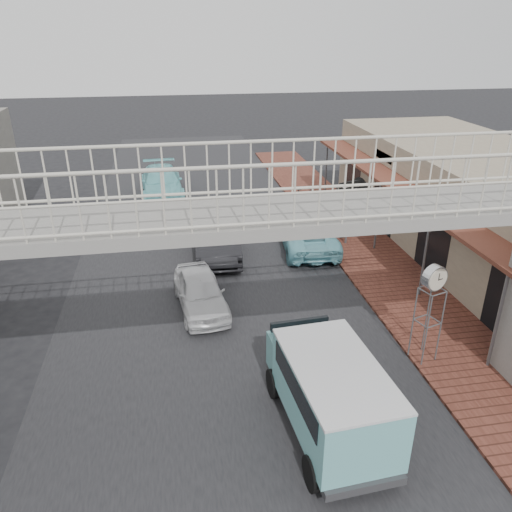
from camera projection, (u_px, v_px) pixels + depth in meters
name	position (u px, v px, depth m)	size (l,w,h in m)	color
ground	(221.00, 331.00, 15.12)	(120.00, 120.00, 0.00)	black
road_strip	(221.00, 331.00, 15.11)	(10.00, 60.00, 0.01)	black
sidewalk	(384.00, 271.00, 18.79)	(3.00, 40.00, 0.10)	brown
shophouse_row	(487.00, 206.00, 19.57)	(7.20, 18.00, 4.00)	gray
footbridge	(238.00, 307.00, 10.21)	(16.40, 2.40, 6.34)	gray
white_hatchback	(200.00, 292.00, 16.13)	(1.44, 3.59, 1.22)	silver
dark_sedan	(215.00, 234.00, 20.10)	(1.71, 4.89, 1.61)	black
angkot_curb	(307.00, 234.00, 20.62)	(2.11, 4.58, 1.27)	#75BFCC
angkot_far	(162.00, 182.00, 27.10)	(2.12, 5.22, 1.51)	#7BD2D5
angkot_van	(330.00, 387.00, 10.82)	(2.14, 4.20, 2.00)	black
motorcycle_near	(329.00, 228.00, 21.29)	(0.68, 1.96, 1.03)	black
motorcycle_far	(304.00, 198.00, 25.04)	(0.47, 1.66, 1.00)	black
street_clock	(434.00, 282.00, 12.81)	(0.72, 0.67, 2.80)	#59595B
arrow_sign	(363.00, 190.00, 20.45)	(1.68, 1.13, 2.79)	#59595B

